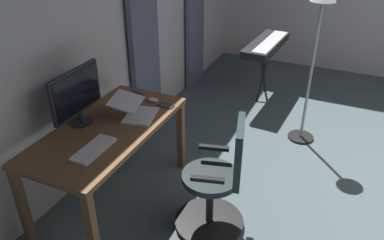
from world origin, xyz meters
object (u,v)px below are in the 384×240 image
Objects in this scene: computer_keyboard at (94,149)px; cell_phone_by_monitor at (136,94)px; desk at (108,137)px; floor_lamp at (318,30)px; cell_phone_face_up at (166,106)px; piano_keyboard at (266,46)px; laptop at (135,110)px; office_chair at (219,183)px; computer_monitor at (76,94)px; computer_mouse at (153,100)px.

cell_phone_by_monitor is at bearing -167.03° from computer_keyboard.
floor_lamp is (-1.71, 1.30, 0.58)m from desk.
piano_keyboard is (-2.04, 0.36, -0.04)m from cell_phone_face_up.
floor_lamp is (-1.47, 1.19, 0.43)m from laptop.
laptop reaches higher than computer_keyboard.
cell_phone_face_up is 2.08m from piano_keyboard.
desk is at bearing -19.26° from cell_phone_face_up.
office_chair is at bearing 115.51° from computer_keyboard.
cell_phone_by_monitor is (-0.53, -1.03, 0.31)m from office_chair.
computer_monitor is at bearing -15.06° from piano_keyboard.
cell_phone_by_monitor is at bearing -97.59° from cell_phone_face_up.
computer_mouse is 0.10× the size of piano_keyboard.
cell_phone_by_monitor is at bearing -107.37° from computer_mouse.
cell_phone_face_up is at bearing 137.65° from computer_monitor.
computer_mouse is (-0.29, 0.00, -0.04)m from laptop.
laptop is at bearing -9.12° from piano_keyboard.
cell_phone_face_up is at bearing 79.37° from computer_mouse.
floor_lamp is at bearing 149.64° from computer_keyboard.
computer_mouse is at bearing 166.50° from laptop.
desk is 14.43× the size of computer_mouse.
laptop is 0.25× the size of floor_lamp.
piano_keyboard reaches higher than cell_phone_by_monitor.
piano_keyboard is (-2.87, 0.50, -0.05)m from computer_keyboard.
cell_phone_face_up reaches higher than desk.
laptop is 1.93m from floor_lamp.
laptop is at bearing 128.22° from computer_monitor.
office_chair is 6.76× the size of cell_phone_face_up.
computer_monitor reaches higher than cell_phone_face_up.
floor_lamp is (-1.20, 1.04, 0.48)m from cell_phone_face_up.
laptop reaches higher than desk.
cell_phone_by_monitor is at bearing -161.69° from laptop.
office_chair is 0.86m from cell_phone_face_up.
desk is at bearing -161.18° from computer_keyboard.
cell_phone_by_monitor is 1.85m from floor_lamp.
computer_monitor reaches higher than computer_keyboard.
floor_lamp reaches higher than office_chair.
piano_keyboard is at bearing 161.83° from computer_monitor.
desk is 3.94× the size of computer_keyboard.
piano_keyboard is at bearing 166.55° from desk.
cell_phone_face_up is (0.10, 0.36, 0.00)m from cell_phone_by_monitor.
computer_mouse is (-0.57, 0.35, -0.24)m from computer_monitor.
office_chair is 0.94× the size of piano_keyboard.
computer_monitor is at bearing -64.38° from laptop.
cell_phone_by_monitor reaches higher than desk.
desk is 2.63m from piano_keyboard.
computer_mouse is (-0.54, 0.12, 0.11)m from desk.
computer_keyboard is 0.85m from computer_mouse.
computer_monitor is 2.33m from floor_lamp.
desk is 0.35m from computer_keyboard.
laptop is 2.37m from piano_keyboard.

